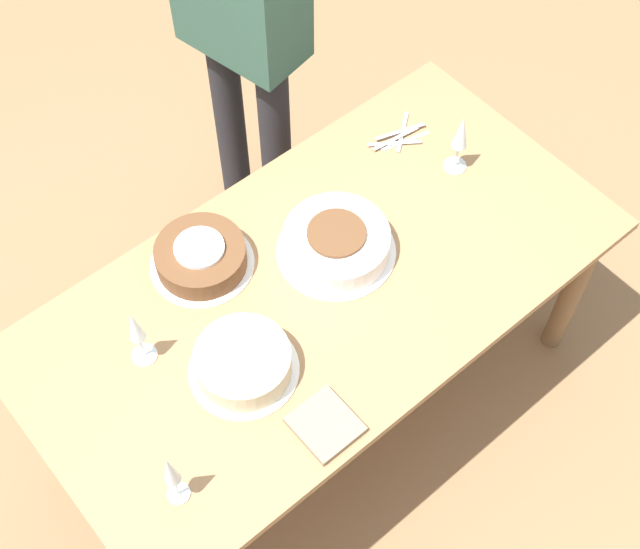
{
  "coord_description": "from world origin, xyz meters",
  "views": [
    {
      "loc": [
        0.87,
        1.03,
        2.83
      ],
      "look_at": [
        0.0,
        0.0,
        0.77
      ],
      "focal_mm": 50.0,
      "sensor_mm": 36.0,
      "label": 1
    }
  ],
  "objects_px": {
    "wine_glass_near": "(170,472)",
    "cake_front_chocolate": "(201,257)",
    "wine_glass_far": "(136,330)",
    "wine_glass_extra": "(461,135)",
    "cake_back_decorated": "(243,363)",
    "cake_center_white": "(336,243)"
  },
  "relations": [
    {
      "from": "cake_center_white",
      "to": "wine_glass_far",
      "type": "relative_size",
      "value": 1.62
    },
    {
      "from": "wine_glass_near",
      "to": "cake_back_decorated",
      "type": "bearing_deg",
      "value": -153.24
    },
    {
      "from": "wine_glass_near",
      "to": "cake_front_chocolate",
      "type": "bearing_deg",
      "value": -130.89
    },
    {
      "from": "cake_front_chocolate",
      "to": "wine_glass_near",
      "type": "xyz_separation_m",
      "value": [
        0.44,
        0.51,
        0.11
      ]
    },
    {
      "from": "wine_glass_extra",
      "to": "cake_center_white",
      "type": "bearing_deg",
      "value": 0.76
    },
    {
      "from": "cake_front_chocolate",
      "to": "wine_glass_near",
      "type": "distance_m",
      "value": 0.68
    },
    {
      "from": "cake_center_white",
      "to": "cake_front_chocolate",
      "type": "relative_size",
      "value": 1.16
    },
    {
      "from": "cake_center_white",
      "to": "cake_front_chocolate",
      "type": "distance_m",
      "value": 0.38
    },
    {
      "from": "cake_center_white",
      "to": "wine_glass_extra",
      "type": "xyz_separation_m",
      "value": [
        -0.49,
        -0.01,
        0.1
      ]
    },
    {
      "from": "cake_back_decorated",
      "to": "wine_glass_extra",
      "type": "distance_m",
      "value": 0.94
    },
    {
      "from": "wine_glass_near",
      "to": "wine_glass_extra",
      "type": "xyz_separation_m",
      "value": [
        -1.25,
        -0.3,
        -0.01
      ]
    },
    {
      "from": "cake_center_white",
      "to": "wine_glass_far",
      "type": "height_order",
      "value": "wine_glass_far"
    },
    {
      "from": "wine_glass_near",
      "to": "wine_glass_far",
      "type": "bearing_deg",
      "value": -112.07
    },
    {
      "from": "cake_center_white",
      "to": "wine_glass_extra",
      "type": "distance_m",
      "value": 0.5
    },
    {
      "from": "wine_glass_far",
      "to": "wine_glass_extra",
      "type": "bearing_deg",
      "value": 176.5
    },
    {
      "from": "cake_front_chocolate",
      "to": "wine_glass_near",
      "type": "height_order",
      "value": "wine_glass_near"
    },
    {
      "from": "cake_front_chocolate",
      "to": "wine_glass_far",
      "type": "distance_m",
      "value": 0.34
    },
    {
      "from": "cake_center_white",
      "to": "cake_back_decorated",
      "type": "distance_m",
      "value": 0.46
    },
    {
      "from": "cake_front_chocolate",
      "to": "wine_glass_extra",
      "type": "bearing_deg",
      "value": 165.73
    },
    {
      "from": "cake_front_chocolate",
      "to": "wine_glass_far",
      "type": "relative_size",
      "value": 1.4
    },
    {
      "from": "cake_center_white",
      "to": "wine_glass_near",
      "type": "height_order",
      "value": "wine_glass_near"
    },
    {
      "from": "wine_glass_far",
      "to": "wine_glass_near",
      "type": "bearing_deg",
      "value": 67.93
    }
  ]
}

